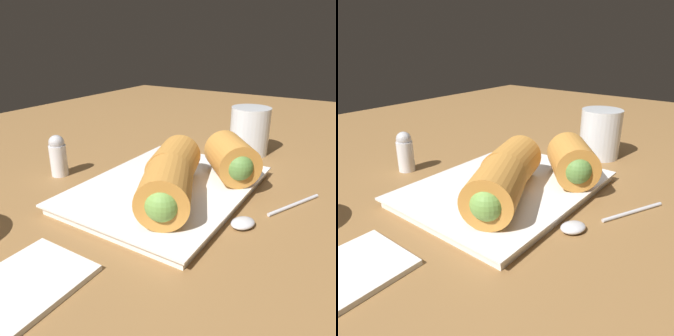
{
  "view_description": "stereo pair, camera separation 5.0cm",
  "coord_description": "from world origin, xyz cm",
  "views": [
    {
      "loc": [
        -41.05,
        -25.75,
        23.59
      ],
      "look_at": [
        -3.94,
        -2.47,
        6.02
      ],
      "focal_mm": 35.0,
      "sensor_mm": 36.0,
      "label": 1
    },
    {
      "loc": [
        -38.15,
        -29.84,
        23.59
      ],
      "look_at": [
        -3.94,
        -2.47,
        6.02
      ],
      "focal_mm": 35.0,
      "sensor_mm": 36.0,
      "label": 2
    }
  ],
  "objects": [
    {
      "name": "drinking_glass",
      "position": [
        19.97,
        -6.29,
        6.57
      ],
      "size": [
        7.56,
        7.56,
        9.14
      ],
      "color": "silver",
      "rests_on": "table_surface"
    },
    {
      "name": "salt_shaker",
      "position": [
        -7.68,
        16.58,
        5.46
      ],
      "size": [
        2.77,
        2.77,
        6.92
      ],
      "color": "silver",
      "rests_on": "table_surface"
    },
    {
      "name": "napkin",
      "position": [
        -27.41,
        -1.66,
        2.3
      ],
      "size": [
        10.56,
        8.98,
        0.6
      ],
      "color": "silver",
      "rests_on": "table_surface"
    },
    {
      "name": "roll_front_right",
      "position": [
        -11.95,
        -7.06,
        6.66
      ],
      "size": [
        10.58,
        9.49,
        6.31
      ],
      "color": "#C68438",
      "rests_on": "serving_plate"
    },
    {
      "name": "serving_plate",
      "position": [
        -3.94,
        -2.47,
        2.76
      ],
      "size": [
        29.13,
        21.95,
        1.5
      ],
      "color": "white",
      "rests_on": "table_surface"
    },
    {
      "name": "roll_back_left",
      "position": [
        2.8,
        -9.62,
        6.66
      ],
      "size": [
        10.72,
        10.41,
        6.31
      ],
      "color": "#C68438",
      "rests_on": "serving_plate"
    },
    {
      "name": "table_surface",
      "position": [
        0.0,
        0.0,
        1.0
      ],
      "size": [
        180.0,
        140.0,
        2.0
      ],
      "color": "olive",
      "rests_on": "ground"
    },
    {
      "name": "roll_front_left",
      "position": [
        -4.08,
        -3.47,
        6.66
      ],
      "size": [
        10.39,
        8.72,
        6.31
      ],
      "color": "#C68438",
      "rests_on": "serving_plate"
    },
    {
      "name": "spoon",
      "position": [
        -5.1,
        -16.08,
        2.49
      ],
      "size": [
        15.52,
        8.32,
        1.12
      ],
      "color": "silver",
      "rests_on": "table_surface"
    }
  ]
}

